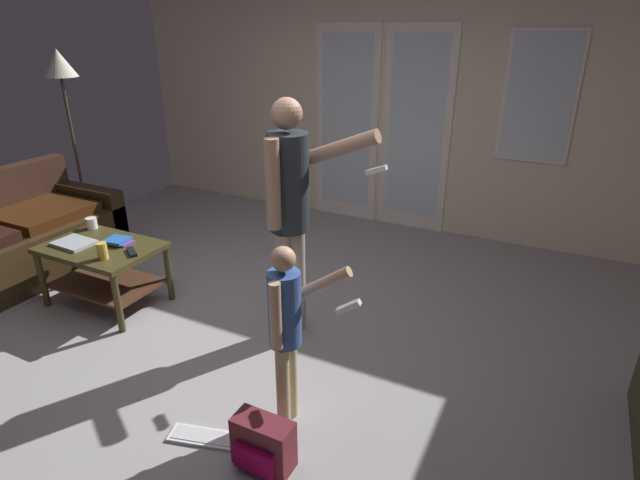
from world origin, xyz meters
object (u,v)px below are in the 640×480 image
object	(u,v)px
laptop_closed	(74,243)
leather_couch	(0,247)
backpack	(263,444)
loose_keyboard	(208,438)
book_stack	(118,241)
person_child	(287,323)
person_adult	(291,202)
cup_near_edge	(92,223)
cup_by_laptop	(102,251)
coffee_table	(103,262)
floor_lamp	(61,76)
tv_remote_black	(132,252)

from	to	relation	value
laptop_closed	leather_couch	bearing A→B (deg)	-175.47
backpack	loose_keyboard	bearing A→B (deg)	178.89
leather_couch	book_stack	size ratio (longest dim) A/B	9.00
leather_couch	person_child	bearing A→B (deg)	-7.25
person_adult	loose_keyboard	xyz separation A→B (m)	(0.08, -1.11, -1.01)
person_adult	book_stack	bearing A→B (deg)	-172.83
cup_near_edge	cup_by_laptop	world-z (taller)	cup_by_laptop
backpack	laptop_closed	distance (m)	2.36
cup_near_edge	book_stack	bearing A→B (deg)	-16.31
leather_couch	book_stack	bearing A→B (deg)	9.45
backpack	coffee_table	bearing A→B (deg)	157.40
loose_keyboard	cup_near_edge	world-z (taller)	cup_near_edge
floor_lamp	cup_near_edge	world-z (taller)	floor_lamp
loose_keyboard	cup_near_edge	size ratio (longest dim) A/B	4.95
tv_remote_black	coffee_table	bearing A→B (deg)	-146.63
tv_remote_black	laptop_closed	bearing A→B (deg)	-138.62
loose_keyboard	tv_remote_black	bearing A→B (deg)	147.72
backpack	book_stack	size ratio (longest dim) A/B	1.45
book_stack	cup_near_edge	bearing A→B (deg)	163.69
coffee_table	person_child	xyz separation A→B (m)	(1.97, -0.51, 0.29)
laptop_closed	person_adult	bearing A→B (deg)	13.92
leather_couch	person_adult	size ratio (longest dim) A/B	1.15
floor_lamp	coffee_table	bearing A→B (deg)	-35.69
floor_lamp	loose_keyboard	distance (m)	3.96
backpack	tv_remote_black	bearing A→B (deg)	153.49
floor_lamp	cup_by_laptop	bearing A→B (deg)	-35.80
laptop_closed	person_child	bearing A→B (deg)	-8.72
person_adult	person_child	distance (m)	0.96
person_child	laptop_closed	bearing A→B (deg)	168.80
leather_couch	backpack	distance (m)	3.23
loose_keyboard	cup_by_laptop	xyz separation A→B (m)	(-1.43, 0.67, 0.56)
laptop_closed	book_stack	distance (m)	0.34
loose_keyboard	cup_near_edge	bearing A→B (deg)	152.13
coffee_table	tv_remote_black	world-z (taller)	tv_remote_black
loose_keyboard	leather_couch	bearing A→B (deg)	165.53
person_adult	cup_by_laptop	world-z (taller)	person_adult
person_adult	tv_remote_black	bearing A→B (deg)	-167.32
floor_lamp	book_stack	distance (m)	2.12
person_child	laptop_closed	distance (m)	2.22
loose_keyboard	coffee_table	bearing A→B (deg)	153.24
coffee_table	tv_remote_black	distance (m)	0.36
coffee_table	loose_keyboard	xyz separation A→B (m)	(1.64, -0.83, -0.36)
leather_couch	loose_keyboard	xyz separation A→B (m)	(2.78, -0.72, -0.30)
coffee_table	loose_keyboard	bearing A→B (deg)	-26.76
backpack	book_stack	distance (m)	2.17
leather_couch	book_stack	world-z (taller)	leather_couch
coffee_table	cup_by_laptop	xyz separation A→B (m)	(0.21, -0.16, 0.20)
person_child	floor_lamp	distance (m)	3.89
cup_near_edge	loose_keyboard	bearing A→B (deg)	-27.87
leather_couch	backpack	xyz separation A→B (m)	(3.15, -0.73, -0.17)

